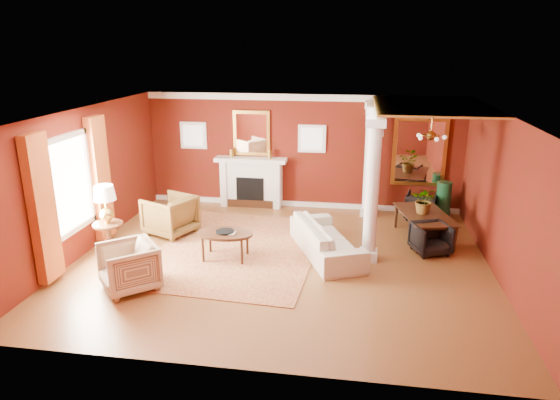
% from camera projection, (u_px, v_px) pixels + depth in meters
% --- Properties ---
extents(ground, '(8.00, 8.00, 0.00)m').
position_uv_depth(ground, '(281.00, 260.00, 9.86)').
color(ground, brown).
rests_on(ground, ground).
extents(room_shell, '(8.04, 7.04, 2.92)m').
position_uv_depth(room_shell, '(281.00, 161.00, 9.25)').
color(room_shell, '#5E100D').
rests_on(room_shell, ground).
extents(fireplace, '(1.85, 0.42, 1.29)m').
position_uv_depth(fireplace, '(251.00, 182.00, 12.98)').
color(fireplace, white).
rests_on(fireplace, ground).
extents(overmantel_mirror, '(0.95, 0.07, 1.15)m').
position_uv_depth(overmantel_mirror, '(251.00, 133.00, 12.73)').
color(overmantel_mirror, gold).
rests_on(overmantel_mirror, fireplace).
extents(flank_window_left, '(0.70, 0.07, 0.70)m').
position_uv_depth(flank_window_left, '(193.00, 135.00, 13.00)').
color(flank_window_left, white).
rests_on(flank_window_left, room_shell).
extents(flank_window_right, '(0.70, 0.07, 0.70)m').
position_uv_depth(flank_window_right, '(312.00, 139.00, 12.54)').
color(flank_window_right, white).
rests_on(flank_window_right, room_shell).
extents(left_window, '(0.21, 2.55, 2.60)m').
position_uv_depth(left_window, '(73.00, 191.00, 9.44)').
color(left_window, white).
rests_on(left_window, room_shell).
extents(column_front, '(0.36, 0.36, 2.80)m').
position_uv_depth(column_front, '(372.00, 191.00, 9.46)').
color(column_front, white).
rests_on(column_front, ground).
extents(column_back, '(0.36, 0.36, 2.80)m').
position_uv_depth(column_back, '(370.00, 159.00, 12.00)').
color(column_back, white).
rests_on(column_back, ground).
extents(header_beam, '(0.30, 3.20, 0.32)m').
position_uv_depth(header_beam, '(374.00, 116.00, 10.61)').
color(header_beam, white).
rests_on(header_beam, column_front).
extents(amber_ceiling, '(2.30, 3.40, 0.04)m').
position_uv_depth(amber_ceiling, '(431.00, 106.00, 10.22)').
color(amber_ceiling, gold).
rests_on(amber_ceiling, room_shell).
extents(dining_mirror, '(1.30, 0.07, 1.70)m').
position_uv_depth(dining_mirror, '(419.00, 152.00, 12.22)').
color(dining_mirror, gold).
rests_on(dining_mirror, room_shell).
extents(chandelier, '(0.60, 0.62, 0.75)m').
position_uv_depth(chandelier, '(431.00, 136.00, 10.45)').
color(chandelier, '#AD8936').
rests_on(chandelier, room_shell).
extents(crown_trim, '(8.00, 0.08, 0.16)m').
position_uv_depth(crown_trim, '(303.00, 97.00, 12.27)').
color(crown_trim, white).
rests_on(crown_trim, room_shell).
extents(base_trim, '(8.00, 0.08, 0.12)m').
position_uv_depth(base_trim, '(301.00, 204.00, 13.10)').
color(base_trim, white).
rests_on(base_trim, ground).
extents(rug, '(3.47, 4.47, 0.02)m').
position_uv_depth(rug, '(238.00, 249.00, 10.36)').
color(rug, maroon).
rests_on(rug, ground).
extents(sofa, '(1.52, 2.39, 0.90)m').
position_uv_depth(sofa, '(327.00, 233.00, 10.01)').
color(sofa, beige).
rests_on(sofa, ground).
extents(armchair_leopard, '(1.19, 1.22, 0.97)m').
position_uv_depth(armchair_leopard, '(170.00, 213.00, 11.08)').
color(armchair_leopard, black).
rests_on(armchair_leopard, ground).
extents(armchair_stripe, '(1.21, 1.22, 0.91)m').
position_uv_depth(armchair_stripe, '(129.00, 265.00, 8.58)').
color(armchair_stripe, '#CCB288').
rests_on(armchair_stripe, ground).
extents(coffee_table, '(1.11, 1.11, 0.56)m').
position_uv_depth(coffee_table, '(225.00, 235.00, 9.78)').
color(coffee_table, black).
rests_on(coffee_table, ground).
extents(coffee_book, '(0.16, 0.02, 0.21)m').
position_uv_depth(coffee_book, '(227.00, 228.00, 9.69)').
color(coffee_book, black).
rests_on(coffee_book, coffee_table).
extents(side_table, '(0.59, 0.59, 1.46)m').
position_uv_depth(side_table, '(106.00, 209.00, 9.81)').
color(side_table, black).
rests_on(side_table, ground).
extents(dining_table, '(0.95, 1.76, 0.93)m').
position_uv_depth(dining_table, '(426.00, 219.00, 10.78)').
color(dining_table, black).
rests_on(dining_table, ground).
extents(dining_chair_near, '(0.85, 0.83, 0.69)m').
position_uv_depth(dining_chair_near, '(431.00, 237.00, 10.10)').
color(dining_chair_near, black).
rests_on(dining_chair_near, ground).
extents(dining_chair_far, '(0.81, 0.78, 0.71)m').
position_uv_depth(dining_chair_far, '(421.00, 205.00, 12.09)').
color(dining_chair_far, black).
rests_on(dining_chair_far, ground).
extents(green_urn, '(0.39, 0.39, 0.94)m').
position_uv_depth(green_urn, '(443.00, 204.00, 12.06)').
color(green_urn, '#144122').
rests_on(green_urn, ground).
extents(potted_plant, '(0.68, 0.72, 0.46)m').
position_uv_depth(potted_plant, '(426.00, 188.00, 10.59)').
color(potted_plant, '#26591E').
rests_on(potted_plant, dining_table).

